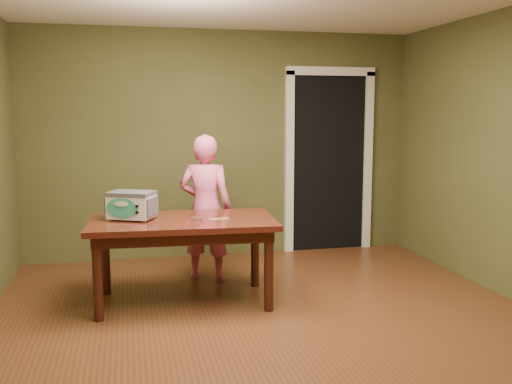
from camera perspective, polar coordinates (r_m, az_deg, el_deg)
floor at (r=4.50m, az=2.13°, el=-13.89°), size 5.00×5.00×0.00m
room_shell at (r=4.17m, az=2.26°, el=8.41°), size 4.52×5.02×2.61m
doorway at (r=7.24m, az=6.47°, el=3.07°), size 1.10×0.66×2.25m
dining_table at (r=5.04m, az=-7.33°, el=-3.81°), size 1.65×0.99×0.75m
toy_oven at (r=5.05m, az=-12.34°, el=-1.21°), size 0.46×0.40×0.24m
baking_pan at (r=4.96m, az=-5.97°, el=-2.66°), size 0.10×0.10×0.02m
spatula at (r=4.97m, az=-3.74°, el=-2.69°), size 0.18×0.05×0.01m
child at (r=5.68m, az=-5.05°, el=-1.60°), size 0.62×0.52×1.46m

